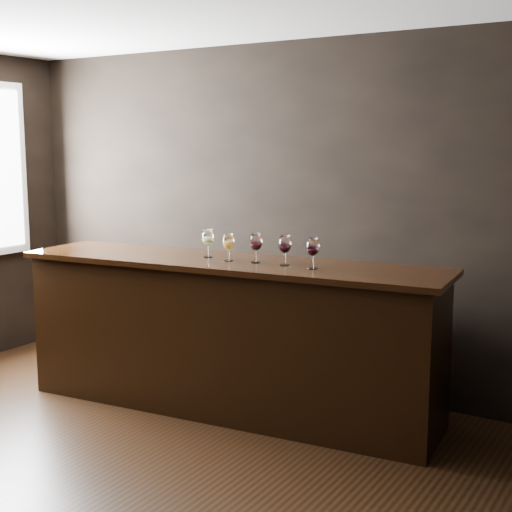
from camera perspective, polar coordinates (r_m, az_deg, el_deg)
The scene contains 10 objects.
ground at distance 4.65m, azimuth -14.59°, elevation -16.63°, with size 5.00×5.00×0.00m, color black.
room_shell at distance 4.46m, azimuth -16.54°, elevation 6.31°, with size 5.02×4.52×2.81m.
bar_counter at distance 5.36m, azimuth -2.23°, elevation -6.58°, with size 3.15×0.68×1.10m, color black.
bar_top at distance 5.23m, azimuth -2.26°, elevation -0.55°, with size 3.25×0.76×0.04m, color black.
back_bar_shelf at distance 6.06m, azimuth -1.61°, elevation -5.92°, with size 2.38×0.40×0.86m, color black.
glass_white at distance 5.35m, azimuth -3.88°, elevation 1.43°, with size 0.09×0.09×0.21m.
glass_amber at distance 5.17m, azimuth -2.22°, elevation 1.09°, with size 0.09×0.09×0.20m.
glass_red_a at distance 5.10m, azimuth 0.00°, elevation 1.08°, with size 0.09×0.09×0.21m.
glass_red_b at distance 4.99m, azimuth 2.32°, elevation 0.89°, with size 0.09×0.09×0.21m.
glass_red_c at distance 4.87m, azimuth 4.58°, elevation 0.68°, with size 0.09×0.09×0.21m.
Camera 1 is at (3.09, -2.85, 1.99)m, focal length 50.00 mm.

